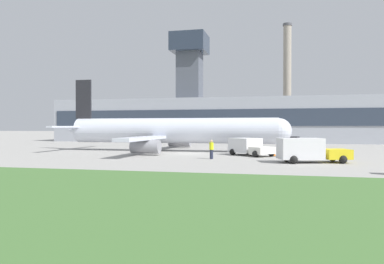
# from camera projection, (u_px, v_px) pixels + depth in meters

# --- Properties ---
(ground_plane) EXTENTS (400.00, 400.00, 0.00)m
(ground_plane) POSITION_uv_depth(u_px,v_px,m) (189.00, 153.00, 43.42)
(ground_plane) COLOR #999691
(terminal_building) EXTENTS (73.13, 12.51, 22.65)m
(terminal_building) POSITION_uv_depth(u_px,v_px,m) (226.00, 117.00, 77.46)
(terminal_building) COLOR #9EA3AD
(terminal_building) RESTS_ON ground_plane
(smokestack_left) EXTENTS (2.41, 2.41, 30.56)m
(smokestack_left) POSITION_uv_depth(u_px,v_px,m) (287.00, 81.00, 99.52)
(smokestack_left) COLOR gray
(smokestack_left) RESTS_ON ground_plane
(airplane) EXTENTS (29.65, 26.40, 9.43)m
(airplane) POSITION_uv_depth(u_px,v_px,m) (170.00, 131.00, 47.77)
(airplane) COLOR silver
(airplane) RESTS_ON ground_plane
(pushback_tug) EXTENTS (4.13, 3.23, 1.89)m
(pushback_tug) POSITION_uv_depth(u_px,v_px,m) (293.00, 145.00, 47.03)
(pushback_tug) COLOR gray
(pushback_tug) RESTS_ON ground_plane
(baggage_truck) EXTENTS (6.40, 3.84, 2.12)m
(baggage_truck) POSITION_uv_depth(u_px,v_px,m) (308.00, 150.00, 32.34)
(baggage_truck) COLOR yellow
(baggage_truck) RESTS_ON ground_plane
(fuel_truck) EXTENTS (5.36, 5.22, 1.87)m
(fuel_truck) POSITION_uv_depth(u_px,v_px,m) (249.00, 147.00, 40.42)
(fuel_truck) COLOR white
(fuel_truck) RESTS_ON ground_plane
(ground_crew_person) EXTENTS (0.58, 0.58, 1.84)m
(ground_crew_person) POSITION_uv_depth(u_px,v_px,m) (211.00, 149.00, 36.02)
(ground_crew_person) COLOR #23283D
(ground_crew_person) RESTS_ON ground_plane
(traffic_cone_near_nose) EXTENTS (0.55, 0.55, 0.51)m
(traffic_cone_near_nose) POSITION_uv_depth(u_px,v_px,m) (274.00, 154.00, 39.42)
(traffic_cone_near_nose) COLOR black
(traffic_cone_near_nose) RESTS_ON ground_plane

